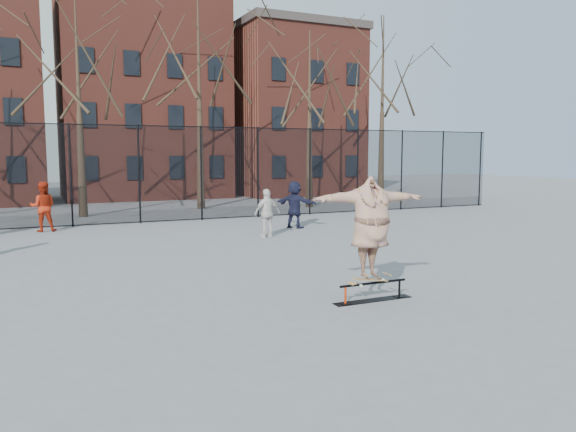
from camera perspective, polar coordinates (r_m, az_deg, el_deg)
name	(u,v)px	position (r m, az deg, el deg)	size (l,w,h in m)	color
ground	(323,289)	(11.98, 3.60, -7.38)	(100.00, 100.00, 0.00)	slate
skate_rail	(373,293)	(11.12, 8.63, -7.76)	(1.68, 0.26, 0.37)	black
skateboard	(370,280)	(11.01, 8.33, -6.44)	(0.79, 0.19, 0.09)	olive
skater	(371,228)	(10.83, 8.41, -1.17)	(2.39, 0.65, 1.95)	#3F3E9C
bystander_red	(43,207)	(22.28, -23.63, 0.87)	(0.89, 0.69, 1.83)	#A2220E
bystander_white	(267,213)	(19.08, -2.12, 0.30)	(0.97, 0.40, 1.65)	silver
bystander_navy	(295,204)	(21.40, 0.68, 1.18)	(1.67, 0.53, 1.81)	#1A1C34
fence	(173,172)	(23.87, -11.61, 4.36)	(34.03, 0.07, 4.00)	black
tree_row	(144,57)	(28.22, -14.39, 15.39)	(33.66, 7.46, 10.67)	black
rowhouses	(133,101)	(36.88, -15.46, 11.17)	(29.00, 7.00, 13.00)	maroon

